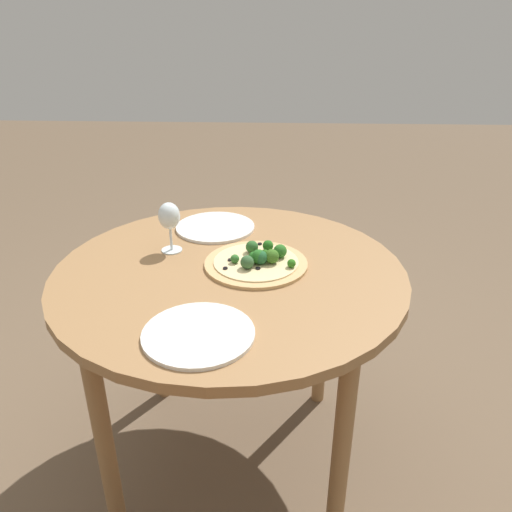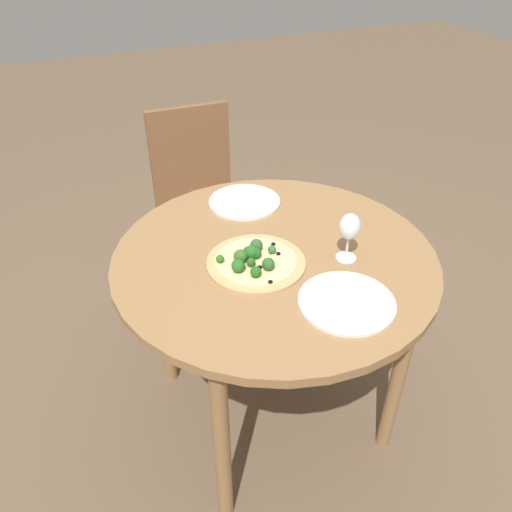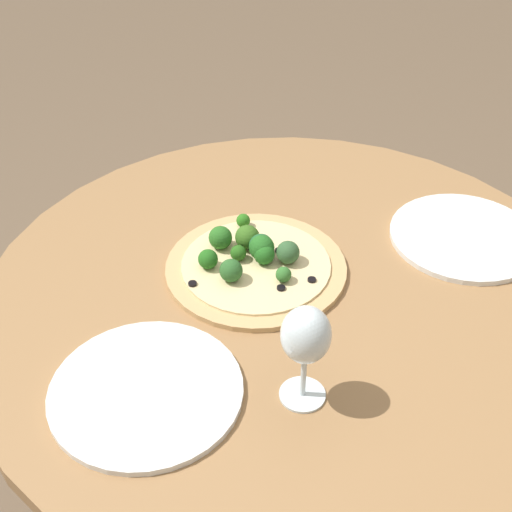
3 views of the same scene
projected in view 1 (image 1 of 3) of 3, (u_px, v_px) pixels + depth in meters
ground_plane at (234, 457)px, 1.79m from camera, size 12.00×12.00×0.00m
dining_table at (230, 294)px, 1.49m from camera, size 1.03×1.03×0.76m
pizza at (258, 261)px, 1.47m from camera, size 0.31×0.31×0.06m
wine_glass at (169, 218)px, 1.52m from camera, size 0.07×0.07×0.16m
plate_near at (198, 334)px, 1.15m from camera, size 0.26×0.26×0.01m
plate_far at (215, 227)px, 1.72m from camera, size 0.27×0.27×0.01m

